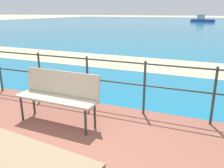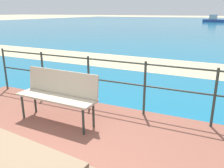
% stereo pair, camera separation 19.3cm
% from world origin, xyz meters
% --- Properties ---
extents(sea_water, '(90.00, 90.00, 0.01)m').
position_xyz_m(sea_water, '(0.00, 40.00, 0.01)').
color(sea_water, '#196B8E').
rests_on(sea_water, ground).
extents(beach_strip, '(54.04, 3.54, 0.01)m').
position_xyz_m(beach_strip, '(0.00, 6.96, 0.01)').
color(beach_strip, tan).
rests_on(beach_strip, ground).
extents(park_bench, '(1.47, 0.47, 0.89)m').
position_xyz_m(park_bench, '(-0.67, 1.58, 0.60)').
color(park_bench, '#BCAD93').
rests_on(park_bench, patio_paving).
extents(railing_fence, '(5.94, 0.04, 1.01)m').
position_xyz_m(railing_fence, '(0.00, 2.46, 0.69)').
color(railing_fence, '#2D3833').
rests_on(railing_fence, patio_paving).
extents(boat_mid, '(4.63, 1.87, 1.38)m').
position_xyz_m(boat_mid, '(0.06, 47.19, 0.46)').
color(boat_mid, '#2D478C').
rests_on(boat_mid, sea_water).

